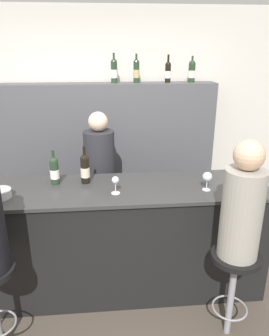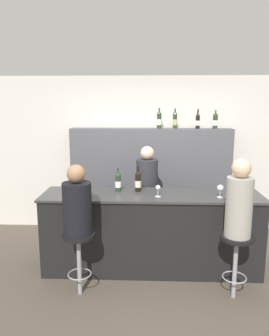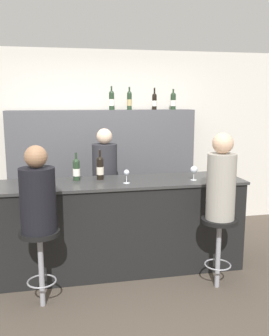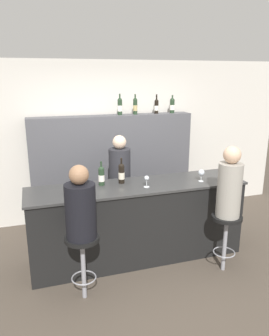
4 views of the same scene
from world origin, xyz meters
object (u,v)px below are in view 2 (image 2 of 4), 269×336
object	(u,v)px
metal_bowl	(84,193)
wine_bottle_counter_1	(138,181)
wine_bottle_backbar_0	(159,120)
bar_stool_left	(79,247)
wine_bottle_backbar_1	(175,120)
bartender	(147,202)
wine_bottle_backbar_2	(198,121)
bar_stool_right	(236,250)
wine_bottle_counter_0	(118,182)
guest_seated_left	(77,205)
guest_seated_right	(239,202)
wine_glass_0	(158,188)
wine_glass_1	(220,188)
wine_bottle_backbar_3	(215,121)

from	to	relation	value
metal_bowl	wine_bottle_counter_1	bearing A→B (deg)	20.23
wine_bottle_backbar_0	bar_stool_left	size ratio (longest dim) A/B	0.45
wine_bottle_backbar_1	bartender	xyz separation A→B (m)	(-0.44, -0.64, -1.17)
wine_bottle_backbar_2	bar_stool_right	bearing A→B (deg)	-84.57
wine_bottle_counter_0	bartender	size ratio (longest dim) A/B	0.20
wine_bottle_counter_1	guest_seated_left	xyz separation A→B (m)	(-0.64, -0.75, -0.09)
bar_stool_left	guest_seated_right	xyz separation A→B (m)	(1.75, 0.00, 0.55)
wine_bottle_backbar_0	guest_seated_right	size ratio (longest dim) A/B	0.38
wine_bottle_counter_0	guest_seated_left	size ratio (longest dim) A/B	0.40
wine_glass_0	wine_glass_1	distance (m)	0.76
wine_bottle_backbar_3	guest_seated_right	xyz separation A→B (m)	(-0.10, -1.92, -0.76)
wine_bottle_counter_1	bar_stool_left	bearing A→B (deg)	-130.53
wine_bottle_backbar_1	wine_bottle_backbar_2	distance (m)	0.36
wine_bottle_backbar_3	guest_seated_left	distance (m)	2.78
metal_bowl	guest_seated_right	xyz separation A→B (m)	(1.77, -0.51, 0.06)
wine_bottle_backbar_0	wine_glass_0	xyz separation A→B (m)	(-0.05, -1.41, -0.76)
wine_bottle_backbar_3	bar_stool_left	distance (m)	2.96
wine_bottle_counter_1	bar_stool_right	distance (m)	1.46
wine_glass_0	bar_stool_left	xyz separation A→B (m)	(-0.90, -0.50, -0.56)
wine_bottle_backbar_1	guest_seated_right	distance (m)	2.14
wine_glass_1	wine_bottle_counter_1	bearing A→B (deg)	166.20
guest_seated_left	wine_bottle_counter_1	bearing A→B (deg)	49.47
wine_bottle_counter_0	bartender	distance (m)	0.77
metal_bowl	guest_seated_left	distance (m)	0.51
wine_bottle_backbar_2	guest_seated_right	bearing A→B (deg)	-84.57
wine_bottle_counter_0	wine_bottle_backbar_1	size ratio (longest dim) A/B	0.97
wine_glass_1	metal_bowl	world-z (taller)	wine_glass_1
wine_bottle_backbar_2	bar_stool_right	distance (m)	2.33
wine_bottle_backbar_0	wine_bottle_backbar_3	bearing A→B (deg)	0.00
wine_bottle_counter_0	bartender	world-z (taller)	bartender
wine_bottle_counter_0	wine_bottle_backbar_2	distance (m)	1.81
wine_bottle_backbar_2	guest_seated_right	world-z (taller)	wine_bottle_backbar_2
wine_bottle_backbar_3	wine_glass_0	distance (m)	1.86
guest_seated_right	bartender	distance (m)	1.66
bar_stool_right	wine_bottle_backbar_1	bearing A→B (deg)	105.91
bar_stool_right	wine_bottle_counter_0	bearing A→B (deg)	151.13
wine_bottle_backbar_3	metal_bowl	distance (m)	2.48
guest_seated_right	wine_bottle_backbar_2	bearing A→B (deg)	95.43
wine_bottle_backbar_0	guest_seated_left	size ratio (longest dim) A/B	0.42
bar_stool_left	guest_seated_left	xyz separation A→B (m)	(0.00, 0.00, 0.50)
wine_bottle_backbar_0	bar_stool_left	world-z (taller)	wine_bottle_backbar_0
wine_bottle_counter_1	wine_bottle_backbar_3	xyz separation A→B (m)	(1.20, 1.16, 0.72)
wine_bottle_backbar_0	bartender	distance (m)	1.35
wine_bottle_backbar_1	wine_bottle_backbar_2	size ratio (longest dim) A/B	1.03
wine_glass_1	bartender	xyz separation A→B (m)	(-0.89, 0.77, -0.42)
wine_glass_0	metal_bowl	bearing A→B (deg)	179.78
wine_bottle_backbar_0	bartender	size ratio (longest dim) A/B	0.21
wine_bottle_counter_1	wine_glass_0	size ratio (longest dim) A/B	2.26
wine_bottle_backbar_2	bartender	size ratio (longest dim) A/B	0.20
wine_bottle_counter_1	wine_glass_1	xyz separation A→B (m)	(1.01, -0.25, -0.02)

